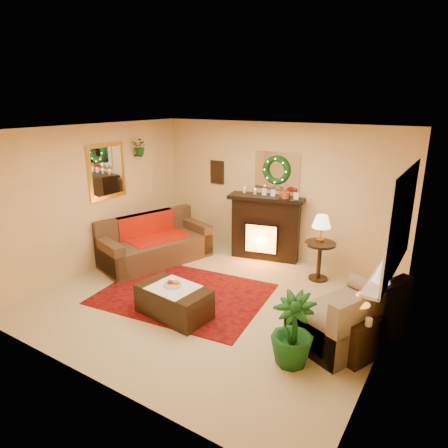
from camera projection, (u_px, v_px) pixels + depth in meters
The scene contains 31 objects.
floor at pixel (212, 300), 6.24m from camera, with size 5.00×5.00×0.00m, color beige.
ceiling at pixel (210, 130), 5.46m from camera, with size 5.00×5.00×0.00m, color white.
wall_back at pixel (277, 192), 7.67m from camera, with size 5.00×5.00×0.00m, color #EFD88C.
wall_front at pixel (87, 275), 4.04m from camera, with size 5.00×5.00×0.00m, color #EFD88C.
wall_left at pixel (95, 199), 7.12m from camera, with size 4.50×4.50×0.00m, color #EFD88C.
wall_right at pixel (392, 254), 4.58m from camera, with size 4.50×4.50×0.00m, color #EFD88C.
area_rug at pixel (184, 294), 6.42m from camera, with size 2.57×1.93×0.01m, color #43070B.
sofa at pixel (155, 241), 7.58m from camera, with size 0.91×2.06×0.89m, color brown.
red_throw at pixel (158, 237), 7.68m from camera, with size 0.72×1.18×0.02m, color #B01B11.
fireplace at pixel (266, 231), 7.77m from camera, with size 1.29×0.41×1.18m, color black.
poinsettia at pixel (285, 195), 7.39m from camera, with size 0.21×0.21×0.21m, color #B32010.
mantel_candle_a at pixel (244, 192), 7.79m from camera, with size 0.05×0.05×0.16m, color white.
mantel_candle_b at pixel (255, 194), 7.67m from camera, with size 0.05×0.05×0.16m, color beige.
mantel_mirror at pixel (277, 171), 7.53m from camera, with size 0.92×0.02×0.72m, color white.
wreath at pixel (276, 170), 7.49m from camera, with size 0.55×0.55×0.11m, color #194719.
wall_art at pixel (217, 172), 8.26m from camera, with size 0.32×0.03×0.48m, color #381E11.
gold_mirror at pixel (107, 171), 7.22m from camera, with size 0.03×0.84×1.00m, color gold.
hanging_plant at pixel (141, 155), 7.69m from camera, with size 0.33×0.28×0.36m, color #194719.
loveseat at pixel (348, 309), 5.13m from camera, with size 0.84×1.45×0.84m, color gray.
window_frame at pixel (401, 221), 4.96m from camera, with size 0.03×1.86×1.36m, color white.
window_glass at pixel (400, 221), 4.97m from camera, with size 0.02×1.70×1.22m, color black.
window_sill at pixel (386, 270), 5.22m from camera, with size 0.22×1.86×0.04m, color white.
mini_tree at pixel (383, 270), 4.79m from camera, with size 0.22×0.22×0.32m, color white.
sill_plant at pixel (395, 239), 5.72m from camera, with size 0.29×0.23×0.52m, color #113A17.
side_table_round at pixel (319, 262), 6.86m from camera, with size 0.52×0.52×0.68m, color #3A2017.
lamp_cream at pixel (321, 230), 6.74m from camera, with size 0.31×0.31×0.48m, color #F5EAB8.
end_table_square at pixel (354, 337), 4.79m from camera, with size 0.44×0.44×0.54m, color #32180A.
lamp_tiffany at pixel (359, 303), 4.63m from camera, with size 0.25×0.25×0.37m, color orange.
coffee_table at pixel (174, 302), 5.73m from camera, with size 1.05×0.58×0.44m, color #3E271B.
fruit_bowl at pixel (173, 286), 5.70m from camera, with size 0.26×0.26×0.06m, color silver.
floor_palm at pixel (293, 330), 4.62m from camera, with size 1.51×1.51×2.69m, color #20451B.
Camera 1 is at (3.14, -4.64, 3.00)m, focal length 32.00 mm.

